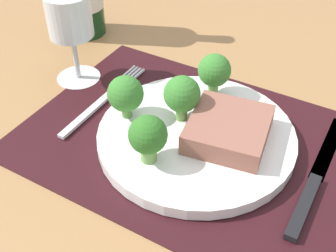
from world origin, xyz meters
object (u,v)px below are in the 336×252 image
(wine_glass, at_px, (70,21))
(steak, at_px, (229,129))
(plate, at_px, (196,137))
(fork, at_px, (105,98))
(knife, at_px, (315,181))

(wine_glass, bearing_deg, steak, -6.88)
(plate, distance_m, steak, 0.05)
(fork, relative_size, wine_glass, 1.38)
(fork, distance_m, wine_glass, 0.12)
(plate, xyz_separation_m, wine_glass, (-0.23, 0.04, 0.09))
(plate, bearing_deg, steak, 14.27)
(steak, xyz_separation_m, knife, (0.12, -0.00, -0.03))
(steak, distance_m, knife, 0.12)
(wine_glass, bearing_deg, knife, -5.52)
(plate, relative_size, fork, 1.34)
(plate, relative_size, steak, 2.51)
(plate, bearing_deg, fork, 174.84)
(fork, xyz_separation_m, knife, (0.31, -0.01, 0.00))
(wine_glass, bearing_deg, plate, -10.46)
(fork, bearing_deg, wine_glass, 156.35)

